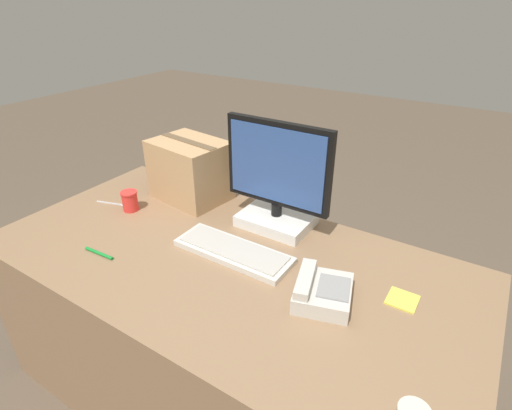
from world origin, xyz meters
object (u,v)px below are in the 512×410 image
object	(u,v)px
keyboard	(233,251)
desk_phone	(321,291)
paper_cup_left	(130,201)
cardboard_box	(190,170)
monitor	(277,186)
pen_marker	(99,253)
sticky_note_pad	(402,300)
spoon	(116,204)

from	to	relation	value
keyboard	desk_phone	xyz separation A→B (m)	(0.38, -0.05, 0.02)
keyboard	paper_cup_left	size ratio (longest dim) A/B	5.07
keyboard	cardboard_box	distance (m)	0.53
desk_phone	cardboard_box	bearing A→B (deg)	141.41
monitor	desk_phone	size ratio (longest dim) A/B	1.95
pen_marker	cardboard_box	bearing A→B (deg)	88.89
pen_marker	sticky_note_pad	world-z (taller)	pen_marker
keyboard	paper_cup_left	bearing A→B (deg)	177.26
keyboard	spoon	size ratio (longest dim) A/B	2.96
desk_phone	sticky_note_pad	size ratio (longest dim) A/B	2.51
cardboard_box	pen_marker	world-z (taller)	cardboard_box
desk_phone	spoon	bearing A→B (deg)	159.13
sticky_note_pad	spoon	bearing A→B (deg)	-177.69
keyboard	sticky_note_pad	world-z (taller)	keyboard
sticky_note_pad	monitor	bearing A→B (deg)	161.87
desk_phone	cardboard_box	xyz separation A→B (m)	(-0.81, 0.33, 0.10)
keyboard	sticky_note_pad	bearing A→B (deg)	8.00
keyboard	desk_phone	size ratio (longest dim) A/B	1.97
desk_phone	spoon	world-z (taller)	desk_phone
spoon	sticky_note_pad	bearing A→B (deg)	-15.02
monitor	sticky_note_pad	distance (m)	0.62
paper_cup_left	spoon	xyz separation A→B (m)	(-0.10, -0.00, -0.04)
monitor	cardboard_box	xyz separation A→B (m)	(-0.46, 0.01, -0.04)
cardboard_box	sticky_note_pad	xyz separation A→B (m)	(1.03, -0.20, -0.13)
keyboard	spoon	bearing A→B (deg)	177.82
pen_marker	monitor	bearing A→B (deg)	47.39
desk_phone	pen_marker	world-z (taller)	desk_phone
keyboard	pen_marker	bearing A→B (deg)	-146.71
cardboard_box	pen_marker	bearing A→B (deg)	-88.19
paper_cup_left	sticky_note_pad	bearing A→B (deg)	2.43
spoon	pen_marker	bearing A→B (deg)	-66.43
monitor	pen_marker	size ratio (longest dim) A/B	3.22
monitor	pen_marker	xyz separation A→B (m)	(-0.45, -0.54, -0.17)
cardboard_box	pen_marker	size ratio (longest dim) A/B	2.58
keyboard	desk_phone	world-z (taller)	desk_phone
pen_marker	keyboard	bearing A→B (deg)	30.07
desk_phone	pen_marker	xyz separation A→B (m)	(-0.79, -0.22, -0.03)
keyboard	paper_cup_left	distance (m)	0.58
desk_phone	sticky_note_pad	xyz separation A→B (m)	(0.22, 0.13, -0.03)
keyboard	sticky_note_pad	distance (m)	0.60
paper_cup_left	spoon	bearing A→B (deg)	-179.18
paper_cup_left	pen_marker	xyz separation A→B (m)	(0.16, -0.30, -0.04)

